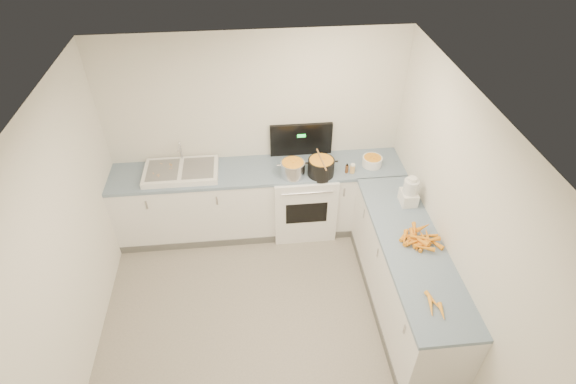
{
  "coord_description": "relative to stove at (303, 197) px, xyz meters",
  "views": [
    {
      "loc": [
        -0.08,
        -2.64,
        4.1
      ],
      "look_at": [
        0.3,
        1.1,
        1.05
      ],
      "focal_mm": 28.0,
      "sensor_mm": 36.0,
      "label": 1
    }
  ],
  "objects": [
    {
      "name": "mixing_bowl",
      "position": [
        0.82,
        -0.04,
        0.52
      ],
      "size": [
        0.3,
        0.3,
        0.11
      ],
      "primitive_type": "cylinder",
      "rotation": [
        0.0,
        0.0,
        0.33
      ],
      "color": "white",
      "rests_on": "counter_back"
    },
    {
      "name": "wall_back",
      "position": [
        -0.55,
        0.31,
        0.78
      ],
      "size": [
        3.5,
        0.0,
        2.5
      ],
      "primitive_type": null,
      "rotation": [
        1.57,
        0.0,
        0.0
      ],
      "color": "silver",
      "rests_on": "ground"
    },
    {
      "name": "spice_jar",
      "position": [
        0.56,
        -0.16,
        0.52
      ],
      "size": [
        0.06,
        0.06,
        0.1
      ],
      "primitive_type": "cylinder",
      "color": "#E5B266",
      "rests_on": "counter_back"
    },
    {
      "name": "ceiling",
      "position": [
        -0.55,
        -1.69,
        2.03
      ],
      "size": [
        3.5,
        4.0,
        0.0
      ],
      "primitive_type": null,
      "rotation": [
        3.14,
        0.0,
        0.0
      ],
      "color": "silver",
      "rests_on": "ground"
    },
    {
      "name": "carrot_pile",
      "position": [
        0.97,
        -1.35,
        0.5
      ],
      "size": [
        0.41,
        0.4,
        0.09
      ],
      "color": "orange",
      "rests_on": "counter_right"
    },
    {
      "name": "steel_pot",
      "position": [
        -0.15,
        -0.15,
        0.55
      ],
      "size": [
        0.29,
        0.29,
        0.21
      ],
      "primitive_type": "cylinder",
      "rotation": [
        0.0,
        0.0,
        0.02
      ],
      "color": "silver",
      "rests_on": "stove"
    },
    {
      "name": "wooden_spoon",
      "position": [
        0.18,
        -0.16,
        0.68
      ],
      "size": [
        0.06,
        0.43,
        0.02
      ],
      "primitive_type": "cylinder",
      "rotation": [
        1.57,
        0.0,
        0.09
      ],
      "color": "#AD7A47",
      "rests_on": "black_pot"
    },
    {
      "name": "peeled_carrots",
      "position": [
        0.84,
        -2.12,
        0.49
      ],
      "size": [
        0.14,
        0.3,
        0.04
      ],
      "color": "#FF9E26",
      "rests_on": "counter_right"
    },
    {
      "name": "food_processor",
      "position": [
        1.04,
        -0.76,
        0.61
      ],
      "size": [
        0.16,
        0.2,
        0.34
      ],
      "color": "white",
      "rests_on": "counter_right"
    },
    {
      "name": "wall_right",
      "position": [
        1.2,
        -1.69,
        0.78
      ],
      "size": [
        0.0,
        4.0,
        2.5
      ],
      "primitive_type": null,
      "rotation": [
        1.57,
        0.0,
        -1.57
      ],
      "color": "silver",
      "rests_on": "ground"
    },
    {
      "name": "peelings",
      "position": [
        -1.62,
        0.0,
        0.54
      ],
      "size": [
        0.23,
        0.28,
        0.01
      ],
      "color": "tan",
      "rests_on": "sink"
    },
    {
      "name": "counter_back",
      "position": [
        -0.55,
        0.01,
        -0.0
      ],
      "size": [
        3.5,
        0.62,
        0.94
      ],
      "color": "white",
      "rests_on": "ground"
    },
    {
      "name": "sink",
      "position": [
        -1.45,
        0.02,
        0.5
      ],
      "size": [
        0.86,
        0.52,
        0.31
      ],
      "color": "white",
      "rests_on": "counter_back"
    },
    {
      "name": "extract_bottle",
      "position": [
        0.49,
        -0.15,
        0.52
      ],
      "size": [
        0.04,
        0.04,
        0.1
      ],
      "primitive_type": "cylinder",
      "color": "#593319",
      "rests_on": "counter_back"
    },
    {
      "name": "stove",
      "position": [
        0.0,
        0.0,
        0.0
      ],
      "size": [
        0.76,
        0.65,
        1.36
      ],
      "color": "white",
      "rests_on": "ground"
    },
    {
      "name": "floor",
      "position": [
        -0.55,
        -1.69,
        -0.47
      ],
      "size": [
        3.5,
        4.0,
        0.0
      ],
      "primitive_type": null,
      "color": "gray",
      "rests_on": "ground"
    },
    {
      "name": "counter_right",
      "position": [
        0.9,
        -1.39,
        -0.0
      ],
      "size": [
        0.62,
        2.2,
        0.94
      ],
      "color": "white",
      "rests_on": "ground"
    },
    {
      "name": "black_pot",
      "position": [
        0.18,
        -0.16,
        0.56
      ],
      "size": [
        0.36,
        0.36,
        0.22
      ],
      "primitive_type": "cylinder",
      "rotation": [
        0.0,
        0.0,
        0.18
      ],
      "color": "black",
      "rests_on": "stove"
    },
    {
      "name": "wall_left",
      "position": [
        -2.3,
        -1.69,
        0.78
      ],
      "size": [
        0.0,
        4.0,
        2.5
      ],
      "primitive_type": null,
      "rotation": [
        1.57,
        0.0,
        1.57
      ],
      "color": "silver",
      "rests_on": "ground"
    }
  ]
}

